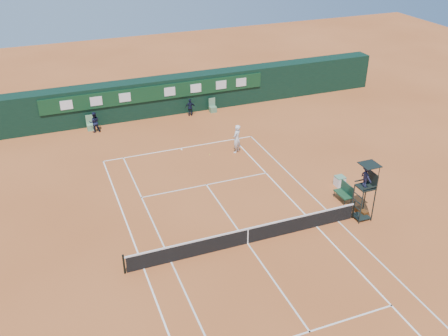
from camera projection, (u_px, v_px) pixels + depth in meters
The scene contains 14 objects.
ground at pixel (248, 243), 25.88m from camera, with size 90.00×90.00×0.00m, color #C1602D.
court_lines at pixel (248, 243), 25.88m from camera, with size 11.05×23.85×0.01m.
tennis_net at pixel (248, 235), 25.64m from camera, with size 12.90×0.10×1.10m.
back_wall at pixel (155, 97), 40.46m from camera, with size 40.00×1.65×3.00m.
linesman_chair_left at pixel (91, 126), 38.25m from camera, with size 0.55×0.50×1.15m.
linesman_chair_right at pixel (213, 108), 41.44m from camera, with size 0.55×0.50×1.15m.
umpire_chair at pixel (366, 180), 26.71m from camera, with size 0.96×0.95×3.42m.
player_bench at pixel (345, 192), 29.25m from camera, with size 0.56×1.20×1.10m.
tennis_bag at pixel (361, 212), 28.22m from camera, with size 0.34×0.79×0.30m, color black.
cooler at pixel (340, 181), 30.87m from camera, with size 0.57×0.57×0.65m.
tennis_ball at pixel (210, 155), 34.64m from camera, with size 0.07×0.07×0.07m, color yellow.
player at pixel (237, 139), 34.59m from camera, with size 0.75×0.49×2.05m, color white.
ball_kid_left at pixel (94, 122), 37.68m from camera, with size 0.78×0.61×1.60m, color black.
ball_kid_right at pixel (190, 107), 40.51m from camera, with size 0.84×0.35×1.43m, color black.
Camera 1 is at (-8.70, -18.93, 15.89)m, focal length 40.00 mm.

